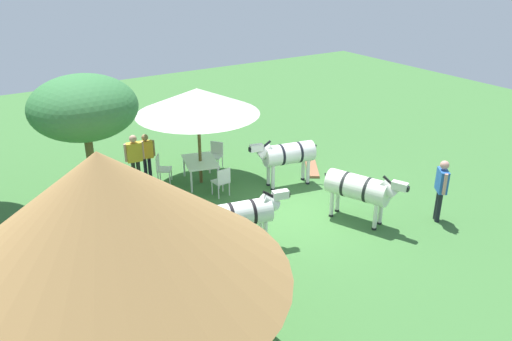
{
  "coord_description": "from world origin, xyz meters",
  "views": [
    {
      "loc": [
        -9.99,
        7.51,
        6.76
      ],
      "look_at": [
        1.12,
        0.39,
        1.0
      ],
      "focal_mm": 35.54,
      "sensor_mm": 36.0,
      "label": 1
    }
  ],
  "objects_px": {
    "shade_umbrella": "(197,101)",
    "zebra_nearest_camera": "(360,188)",
    "patio_dining_table": "(200,163)",
    "patio_chair_east_end": "(222,180)",
    "zebra_by_umbrella": "(244,214)",
    "guest_beside_umbrella": "(135,156)",
    "standing_watcher": "(441,185)",
    "patio_chair_near_lawn": "(161,167)",
    "acacia_tree_right_background": "(84,108)",
    "zebra_toward_hut": "(287,154)",
    "thatched_hut": "(112,267)",
    "patio_chair_near_hut": "(216,153)",
    "guest_behind_table": "(146,153)"
  },
  "relations": [
    {
      "from": "patio_chair_near_hut",
      "to": "zebra_by_umbrella",
      "type": "distance_m",
      "value": 5.18
    },
    {
      "from": "patio_chair_near_lawn",
      "to": "patio_dining_table",
      "type": "bearing_deg",
      "value": 90.0
    },
    {
      "from": "zebra_toward_hut",
      "to": "guest_behind_table",
      "type": "bearing_deg",
      "value": 64.15
    },
    {
      "from": "patio_chair_near_hut",
      "to": "guest_behind_table",
      "type": "relative_size",
      "value": 0.58
    },
    {
      "from": "shade_umbrella",
      "to": "patio_dining_table",
      "type": "height_order",
      "value": "shade_umbrella"
    },
    {
      "from": "zebra_toward_hut",
      "to": "guest_beside_umbrella",
      "type": "bearing_deg",
      "value": 69.69
    },
    {
      "from": "shade_umbrella",
      "to": "patio_chair_near_hut",
      "type": "distance_m",
      "value": 2.45
    },
    {
      "from": "guest_beside_umbrella",
      "to": "standing_watcher",
      "type": "relative_size",
      "value": 0.96
    },
    {
      "from": "zebra_toward_hut",
      "to": "patio_dining_table",
      "type": "bearing_deg",
      "value": 64.5
    },
    {
      "from": "shade_umbrella",
      "to": "acacia_tree_right_background",
      "type": "xyz_separation_m",
      "value": [
        -1.32,
        3.61,
        0.7
      ]
    },
    {
      "from": "shade_umbrella",
      "to": "zebra_by_umbrella",
      "type": "distance_m",
      "value": 4.48
    },
    {
      "from": "standing_watcher",
      "to": "zebra_nearest_camera",
      "type": "xyz_separation_m",
      "value": [
        1.14,
        1.84,
        -0.08
      ]
    },
    {
      "from": "shade_umbrella",
      "to": "patio_dining_table",
      "type": "bearing_deg",
      "value": -165.96
    },
    {
      "from": "guest_beside_umbrella",
      "to": "acacia_tree_right_background",
      "type": "xyz_separation_m",
      "value": [
        -2.14,
        1.81,
        2.33
      ]
    },
    {
      "from": "shade_umbrella",
      "to": "zebra_by_umbrella",
      "type": "height_order",
      "value": "shade_umbrella"
    },
    {
      "from": "guest_behind_table",
      "to": "zebra_by_umbrella",
      "type": "bearing_deg",
      "value": 107.55
    },
    {
      "from": "shade_umbrella",
      "to": "zebra_nearest_camera",
      "type": "height_order",
      "value": "shade_umbrella"
    },
    {
      "from": "thatched_hut",
      "to": "guest_beside_umbrella",
      "type": "xyz_separation_m",
      "value": [
        7.33,
        -2.94,
        -1.29
      ]
    },
    {
      "from": "patio_dining_table",
      "to": "patio_chair_east_end",
      "type": "bearing_deg",
      "value": -175.87
    },
    {
      "from": "guest_behind_table",
      "to": "zebra_by_umbrella",
      "type": "distance_m",
      "value": 5.12
    },
    {
      "from": "patio_dining_table",
      "to": "zebra_by_umbrella",
      "type": "relative_size",
      "value": 0.75
    },
    {
      "from": "patio_chair_near_lawn",
      "to": "patio_chair_near_hut",
      "type": "relative_size",
      "value": 1.0
    },
    {
      "from": "patio_chair_east_end",
      "to": "patio_chair_near_lawn",
      "type": "bearing_deg",
      "value": 117.15
    },
    {
      "from": "zebra_by_umbrella",
      "to": "zebra_toward_hut",
      "type": "bearing_deg",
      "value": 141.11
    },
    {
      "from": "patio_chair_east_end",
      "to": "zebra_toward_hut",
      "type": "bearing_deg",
      "value": -14.8
    },
    {
      "from": "patio_chair_near_hut",
      "to": "zebra_nearest_camera",
      "type": "relative_size",
      "value": 0.41
    },
    {
      "from": "patio_dining_table",
      "to": "guest_behind_table",
      "type": "relative_size",
      "value": 1.01
    },
    {
      "from": "thatched_hut",
      "to": "zebra_toward_hut",
      "type": "relative_size",
      "value": 2.51
    },
    {
      "from": "thatched_hut",
      "to": "patio_dining_table",
      "type": "xyz_separation_m",
      "value": [
        6.51,
        -4.74,
        -1.64
      ]
    },
    {
      "from": "standing_watcher",
      "to": "zebra_nearest_camera",
      "type": "bearing_deg",
      "value": 94.79
    },
    {
      "from": "patio_chair_east_end",
      "to": "patio_chair_near_hut",
      "type": "bearing_deg",
      "value": 62.25
    },
    {
      "from": "patio_dining_table",
      "to": "patio_chair_near_hut",
      "type": "bearing_deg",
      "value": -51.38
    },
    {
      "from": "patio_dining_table",
      "to": "guest_beside_umbrella",
      "type": "xyz_separation_m",
      "value": [
        0.82,
        1.8,
        0.35
      ]
    },
    {
      "from": "standing_watcher",
      "to": "zebra_by_umbrella",
      "type": "height_order",
      "value": "standing_watcher"
    },
    {
      "from": "acacia_tree_right_background",
      "to": "patio_chair_near_lawn",
      "type": "bearing_deg",
      "value": -52.6
    },
    {
      "from": "guest_behind_table",
      "to": "standing_watcher",
      "type": "xyz_separation_m",
      "value": [
        -6.68,
        -5.63,
        0.11
      ]
    },
    {
      "from": "patio_chair_near_lawn",
      "to": "zebra_toward_hut",
      "type": "bearing_deg",
      "value": 86.49
    },
    {
      "from": "patio_dining_table",
      "to": "zebra_toward_hut",
      "type": "relative_size",
      "value": 0.71
    },
    {
      "from": "patio_dining_table",
      "to": "acacia_tree_right_background",
      "type": "relative_size",
      "value": 0.38
    },
    {
      "from": "shade_umbrella",
      "to": "zebra_toward_hut",
      "type": "distance_m",
      "value": 3.15
    },
    {
      "from": "thatched_hut",
      "to": "guest_behind_table",
      "type": "height_order",
      "value": "thatched_hut"
    },
    {
      "from": "guest_behind_table",
      "to": "patio_chair_near_hut",
      "type": "bearing_deg",
      "value": -174.52
    },
    {
      "from": "standing_watcher",
      "to": "zebra_toward_hut",
      "type": "bearing_deg",
      "value": 64.29
    },
    {
      "from": "standing_watcher",
      "to": "zebra_by_umbrella",
      "type": "bearing_deg",
      "value": 109.54
    },
    {
      "from": "thatched_hut",
      "to": "patio_chair_near_hut",
      "type": "height_order",
      "value": "thatched_hut"
    },
    {
      "from": "patio_dining_table",
      "to": "guest_beside_umbrella",
      "type": "distance_m",
      "value": 2.01
    },
    {
      "from": "patio_dining_table",
      "to": "zebra_by_umbrella",
      "type": "bearing_deg",
      "value": 167.77
    },
    {
      "from": "standing_watcher",
      "to": "patio_chair_near_lawn",
      "type": "bearing_deg",
      "value": 76.86
    },
    {
      "from": "standing_watcher",
      "to": "zebra_by_umbrella",
      "type": "distance_m",
      "value": 5.4
    },
    {
      "from": "guest_behind_table",
      "to": "patio_chair_near_lawn",
      "type": "bearing_deg",
      "value": 139.95
    }
  ]
}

